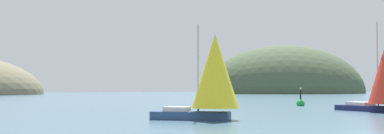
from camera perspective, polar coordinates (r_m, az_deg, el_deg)
The scene contains 3 objects.
headland_right at distance 173.63m, azimuth 11.51°, elevation -3.20°, with size 61.12×44.00×35.51m, color #425138.
sailboat_yellow_sail at distance 35.07m, azimuth 2.57°, elevation -0.99°, with size 7.24×5.56×7.34m.
channel_buoy at distance 62.40m, azimuth 13.31°, elevation -4.37°, with size 1.10×1.10×2.64m.
Camera 1 is at (-16.07, -21.06, 2.59)m, focal length 43.03 mm.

